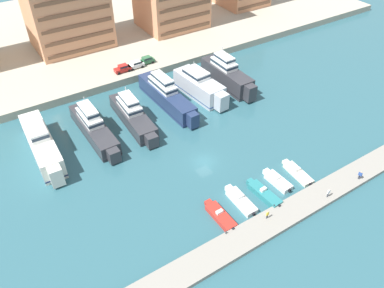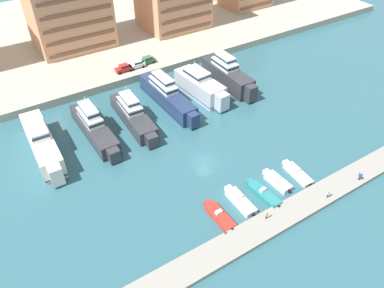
{
  "view_description": "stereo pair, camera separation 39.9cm",
  "coord_description": "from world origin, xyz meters",
  "px_view_note": "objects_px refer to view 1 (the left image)",
  "views": [
    {
      "loc": [
        -29.25,
        -41.43,
        46.59
      ],
      "look_at": [
        -0.78,
        2.99,
        2.5
      ],
      "focal_mm": 35.0,
      "sensor_mm": 36.0,
      "label": 1
    },
    {
      "loc": [
        -28.91,
        -41.64,
        46.59
      ],
      "look_at": [
        -0.78,
        2.99,
        2.5
      ],
      "focal_mm": 35.0,
      "sensor_mm": 36.0,
      "label": 2
    }
  ],
  "objects_px": {
    "car_red_far_left": "(123,68)",
    "car_white_left": "(136,64)",
    "yacht_navy_center_left": "(166,95)",
    "pedestrian_far_side": "(329,192)",
    "motorboat_red_far_left": "(220,216)",
    "motorboat_teal_mid_left": "(264,194)",
    "motorboat_cream_center": "(297,173)",
    "yacht_charcoal_left": "(93,127)",
    "car_green_mid_left": "(146,60)",
    "yacht_silver_center": "(200,86)",
    "yacht_ivory_far_left": "(42,144)",
    "yacht_charcoal_mid_left": "(133,115)",
    "yacht_charcoal_center_right": "(227,75)",
    "motorboat_white_left": "(241,201)",
    "pedestrian_mid_deck": "(360,175)",
    "motorboat_white_center_left": "(277,181)",
    "pedestrian_near_edge": "(268,214)"
  },
  "relations": [
    {
      "from": "motorboat_red_far_left",
      "to": "motorboat_teal_mid_left",
      "type": "distance_m",
      "value": 8.79
    },
    {
      "from": "car_white_left",
      "to": "pedestrian_near_edge",
      "type": "height_order",
      "value": "car_white_left"
    },
    {
      "from": "car_white_left",
      "to": "pedestrian_mid_deck",
      "type": "distance_m",
      "value": 56.57
    },
    {
      "from": "motorboat_white_left",
      "to": "car_green_mid_left",
      "type": "bearing_deg",
      "value": 80.89
    },
    {
      "from": "car_red_far_left",
      "to": "car_white_left",
      "type": "relative_size",
      "value": 1.0
    },
    {
      "from": "car_red_far_left",
      "to": "car_white_left",
      "type": "distance_m",
      "value": 3.52
    },
    {
      "from": "yacht_charcoal_mid_left",
      "to": "yacht_silver_center",
      "type": "distance_m",
      "value": 17.46
    },
    {
      "from": "yacht_charcoal_left",
      "to": "pedestrian_far_side",
      "type": "distance_m",
      "value": 44.88
    },
    {
      "from": "pedestrian_near_edge",
      "to": "car_red_far_left",
      "type": "bearing_deg",
      "value": 90.12
    },
    {
      "from": "motorboat_red_far_left",
      "to": "motorboat_teal_mid_left",
      "type": "xyz_separation_m",
      "value": [
        8.79,
        -0.23,
        0.08
      ]
    },
    {
      "from": "yacht_charcoal_left",
      "to": "motorboat_white_center_left",
      "type": "distance_m",
      "value": 36.57
    },
    {
      "from": "yacht_ivory_far_left",
      "to": "motorboat_white_center_left",
      "type": "bearing_deg",
      "value": -42.79
    },
    {
      "from": "yacht_charcoal_center_right",
      "to": "motorboat_white_left",
      "type": "distance_m",
      "value": 37.24
    },
    {
      "from": "yacht_charcoal_center_right",
      "to": "pedestrian_near_edge",
      "type": "bearing_deg",
      "value": -117.97
    },
    {
      "from": "yacht_charcoal_mid_left",
      "to": "motorboat_teal_mid_left",
      "type": "height_order",
      "value": "yacht_charcoal_mid_left"
    },
    {
      "from": "motorboat_red_far_left",
      "to": "pedestrian_near_edge",
      "type": "distance_m",
      "value": 7.3
    },
    {
      "from": "yacht_charcoal_center_right",
      "to": "yacht_ivory_far_left",
      "type": "bearing_deg",
      "value": -177.71
    },
    {
      "from": "motorboat_cream_center",
      "to": "yacht_silver_center",
      "type": "bearing_deg",
      "value": 90.47
    },
    {
      "from": "motorboat_cream_center",
      "to": "pedestrian_mid_deck",
      "type": "relative_size",
      "value": 4.16
    },
    {
      "from": "motorboat_cream_center",
      "to": "yacht_charcoal_left",
      "type": "bearing_deg",
      "value": 131.04
    },
    {
      "from": "car_red_far_left",
      "to": "pedestrian_far_side",
      "type": "bearing_deg",
      "value": -78.14
    },
    {
      "from": "motorboat_cream_center",
      "to": "car_white_left",
      "type": "xyz_separation_m",
      "value": [
        -8.12,
        47.4,
        2.43
      ]
    },
    {
      "from": "yacht_charcoal_left",
      "to": "car_green_mid_left",
      "type": "relative_size",
      "value": 4.79
    },
    {
      "from": "yacht_charcoal_center_right",
      "to": "motorboat_white_left",
      "type": "xyz_separation_m",
      "value": [
        -20.31,
        -31.13,
        -2.18
      ]
    },
    {
      "from": "yacht_navy_center_left",
      "to": "pedestrian_far_side",
      "type": "distance_m",
      "value": 39.46
    },
    {
      "from": "motorboat_white_left",
      "to": "yacht_navy_center_left",
      "type": "bearing_deg",
      "value": 82.51
    },
    {
      "from": "motorboat_red_far_left",
      "to": "pedestrian_near_edge",
      "type": "bearing_deg",
      "value": -38.13
    },
    {
      "from": "yacht_ivory_far_left",
      "to": "motorboat_cream_center",
      "type": "xyz_separation_m",
      "value": [
        36.05,
        -29.61,
        -2.08
      ]
    },
    {
      "from": "motorboat_teal_mid_left",
      "to": "pedestrian_near_edge",
      "type": "distance_m",
      "value": 5.37
    },
    {
      "from": "yacht_navy_center_left",
      "to": "car_red_far_left",
      "type": "height_order",
      "value": "yacht_navy_center_left"
    },
    {
      "from": "motorboat_white_left",
      "to": "pedestrian_far_side",
      "type": "relative_size",
      "value": 4.08
    },
    {
      "from": "pedestrian_mid_deck",
      "to": "yacht_charcoal_left",
      "type": "bearing_deg",
      "value": 132.27
    },
    {
      "from": "pedestrian_far_side",
      "to": "yacht_charcoal_left",
      "type": "bearing_deg",
      "value": 125.02
    },
    {
      "from": "yacht_charcoal_left",
      "to": "yacht_navy_center_left",
      "type": "distance_m",
      "value": 17.65
    },
    {
      "from": "car_white_left",
      "to": "motorboat_white_left",
      "type": "bearing_deg",
      "value": -95.39
    },
    {
      "from": "pedestrian_far_side",
      "to": "car_red_far_left",
      "type": "bearing_deg",
      "value": 101.86
    },
    {
      "from": "yacht_charcoal_mid_left",
      "to": "yacht_charcoal_center_right",
      "type": "relative_size",
      "value": 1.03
    },
    {
      "from": "motorboat_white_left",
      "to": "pedestrian_near_edge",
      "type": "distance_m",
      "value": 5.37
    },
    {
      "from": "car_white_left",
      "to": "pedestrian_far_side",
      "type": "height_order",
      "value": "car_white_left"
    },
    {
      "from": "car_white_left",
      "to": "pedestrian_mid_deck",
      "type": "xyz_separation_m",
      "value": [
        15.6,
        -54.37,
        -1.07
      ]
    },
    {
      "from": "yacht_charcoal_mid_left",
      "to": "motorboat_red_far_left",
      "type": "distance_m",
      "value": 30.06
    },
    {
      "from": "motorboat_white_center_left",
      "to": "pedestrian_far_side",
      "type": "distance_m",
      "value": 8.47
    },
    {
      "from": "car_green_mid_left",
      "to": "pedestrian_far_side",
      "type": "bearing_deg",
      "value": -85.14
    },
    {
      "from": "yacht_silver_center",
      "to": "yacht_charcoal_left",
      "type": "bearing_deg",
      "value": -177.77
    },
    {
      "from": "car_white_left",
      "to": "motorboat_white_center_left",
      "type": "bearing_deg",
      "value": -85.53
    },
    {
      "from": "yacht_navy_center_left",
      "to": "yacht_charcoal_left",
      "type": "bearing_deg",
      "value": -174.01
    },
    {
      "from": "yacht_ivory_far_left",
      "to": "yacht_charcoal_left",
      "type": "relative_size",
      "value": 1.03
    },
    {
      "from": "pedestrian_far_side",
      "to": "yacht_silver_center",
      "type": "bearing_deg",
      "value": 90.03
    },
    {
      "from": "yacht_navy_center_left",
      "to": "pedestrian_far_side",
      "type": "xyz_separation_m",
      "value": [
        8.19,
        -38.59,
        -0.6
      ]
    },
    {
      "from": "yacht_silver_center",
      "to": "car_red_far_left",
      "type": "distance_m",
      "value": 20.05
    }
  ]
}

